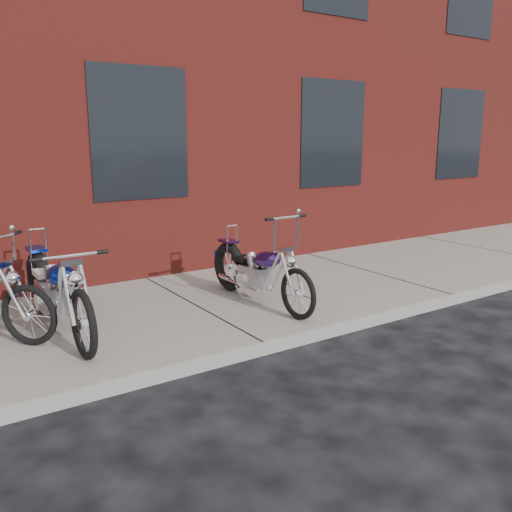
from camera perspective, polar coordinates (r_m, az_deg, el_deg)
ground at (r=5.55m, az=0.75°, el=-10.49°), size 120.00×120.00×0.00m
sidewalk at (r=6.74m, az=-6.51°, el=-5.67°), size 22.00×3.00×0.15m
building_brick at (r=12.68m, az=-21.48°, el=20.01°), size 22.00×10.00×8.00m
chopper_purple at (r=6.65m, az=0.23°, el=-1.86°), size 0.50×2.05×1.15m
chopper_blue at (r=6.03m, az=-20.22°, el=-3.70°), size 0.56×2.31×1.00m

